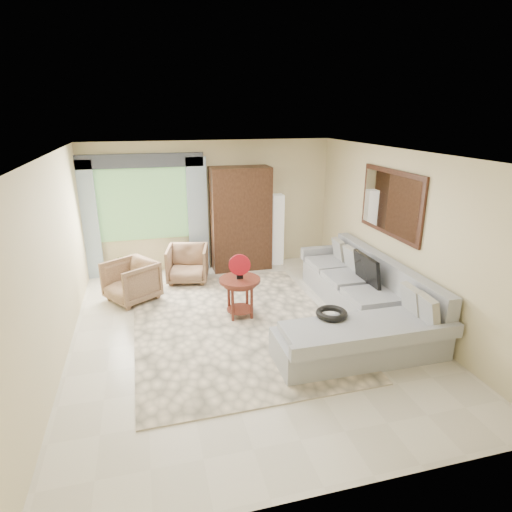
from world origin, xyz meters
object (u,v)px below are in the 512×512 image
object	(u,v)px
sectional_sofa	(360,305)
armchair_left	(131,281)
tv_screen	(367,270)
floor_lamp	(277,230)
armoire	(241,219)
coffee_table	(240,297)
armchair_right	(188,264)
potted_plant	(121,266)

from	to	relation	value
sectional_sofa	armchair_left	world-z (taller)	sectional_sofa
tv_screen	floor_lamp	bearing A→B (deg)	105.08
armchair_left	armoire	bearing A→B (deg)	83.85
tv_screen	coffee_table	world-z (taller)	tv_screen
sectional_sofa	tv_screen	world-z (taller)	tv_screen
armoire	floor_lamp	distance (m)	0.86
armoire	floor_lamp	size ratio (longest dim) A/B	1.40
coffee_table	armchair_left	distance (m)	2.00
armchair_right	potted_plant	xyz separation A→B (m)	(-1.25, 0.50, -0.10)
armchair_left	armchair_right	xyz separation A→B (m)	(1.04, 0.65, -0.00)
sectional_sofa	coffee_table	size ratio (longest dim) A/B	5.32
sectional_sofa	armchair_right	bearing A→B (deg)	134.96
sectional_sofa	armoire	distance (m)	3.24
sectional_sofa	armchair_left	distance (m)	3.86
potted_plant	floor_lamp	world-z (taller)	floor_lamp
sectional_sofa	potted_plant	world-z (taller)	sectional_sofa
tv_screen	armchair_left	distance (m)	3.98
potted_plant	floor_lamp	distance (m)	3.25
coffee_table	floor_lamp	bearing A→B (deg)	59.97
coffee_table	armoire	xyz separation A→B (m)	(0.53, 2.24, 0.71)
armoire	coffee_table	bearing A→B (deg)	-103.27
coffee_table	armchair_right	bearing A→B (deg)	110.13
floor_lamp	potted_plant	bearing A→B (deg)	-178.96
tv_screen	armchair_left	bearing A→B (deg)	159.33
coffee_table	armchair_left	world-z (taller)	armchair_left
coffee_table	armchair_right	xyz separation A→B (m)	(-0.64, 1.74, 0.01)
sectional_sofa	floor_lamp	xyz separation A→B (m)	(-0.43, 2.96, 0.47)
coffee_table	armoire	bearing A→B (deg)	76.73
coffee_table	armchair_right	size ratio (longest dim) A/B	0.85
armoire	sectional_sofa	bearing A→B (deg)	-66.94
tv_screen	armoire	world-z (taller)	armoire
sectional_sofa	coffee_table	bearing A→B (deg)	159.42
floor_lamp	armchair_left	bearing A→B (deg)	-158.22
armchair_left	floor_lamp	world-z (taller)	floor_lamp
sectional_sofa	floor_lamp	distance (m)	3.03
tv_screen	coffee_table	bearing A→B (deg)	171.53
armoire	armchair_right	bearing A→B (deg)	-156.98
coffee_table	armoire	size ratio (longest dim) A/B	0.31
potted_plant	armoire	world-z (taller)	armoire
tv_screen	armchair_right	bearing A→B (deg)	142.53
tv_screen	floor_lamp	world-z (taller)	floor_lamp
sectional_sofa	armoire	world-z (taller)	armoire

